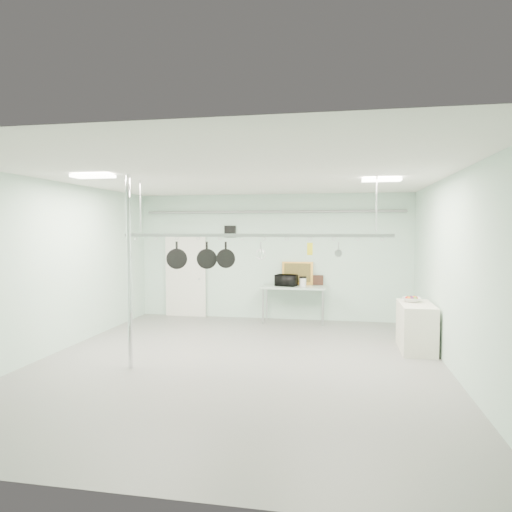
% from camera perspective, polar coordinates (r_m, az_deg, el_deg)
% --- Properties ---
extents(floor, '(8.00, 8.00, 0.00)m').
position_cam_1_polar(floor, '(8.09, -2.23, -13.20)').
color(floor, gray).
rests_on(floor, ground).
extents(ceiling, '(7.00, 8.00, 0.02)m').
position_cam_1_polar(ceiling, '(7.81, -2.28, 9.86)').
color(ceiling, silver).
rests_on(ceiling, back_wall).
extents(back_wall, '(7.00, 0.02, 3.20)m').
position_cam_1_polar(back_wall, '(11.70, 2.01, -0.10)').
color(back_wall, silver).
rests_on(back_wall, floor).
extents(right_wall, '(0.02, 8.00, 3.20)m').
position_cam_1_polar(right_wall, '(7.81, 23.62, -2.11)').
color(right_wall, silver).
rests_on(right_wall, floor).
extents(door, '(1.10, 0.10, 2.20)m').
position_cam_1_polar(door, '(12.25, -8.75, -2.57)').
color(door, silver).
rests_on(door, floor).
extents(wall_vent, '(0.30, 0.04, 0.30)m').
position_cam_1_polar(wall_vent, '(11.87, -3.26, 3.08)').
color(wall_vent, black).
rests_on(wall_vent, back_wall).
extents(conduit_pipe, '(6.60, 0.07, 0.07)m').
position_cam_1_polar(conduit_pipe, '(11.60, 1.96, 5.55)').
color(conduit_pipe, gray).
rests_on(conduit_pipe, back_wall).
extents(chrome_pole, '(0.08, 0.08, 3.20)m').
position_cam_1_polar(chrome_pole, '(7.78, -15.56, -1.97)').
color(chrome_pole, silver).
rests_on(chrome_pole, floor).
extents(prep_table, '(1.60, 0.70, 0.91)m').
position_cam_1_polar(prep_table, '(11.32, 4.73, -4.13)').
color(prep_table, '#A5C3B2').
rests_on(prep_table, floor).
extents(side_cabinet, '(0.60, 1.20, 0.90)m').
position_cam_1_polar(side_cabinet, '(9.27, 19.38, -8.38)').
color(side_cabinet, beige).
rests_on(side_cabinet, floor).
extents(pot_rack, '(4.80, 0.06, 1.00)m').
position_cam_1_polar(pot_rack, '(8.01, -0.40, 2.81)').
color(pot_rack, '#B7B7BC').
rests_on(pot_rack, ceiling).
extents(light_panel_left, '(0.65, 0.30, 0.05)m').
position_cam_1_polar(light_panel_left, '(7.86, -19.71, 9.41)').
color(light_panel_left, white).
rests_on(light_panel_left, ceiling).
extents(light_panel_right, '(0.65, 0.30, 0.05)m').
position_cam_1_polar(light_panel_right, '(8.24, 15.41, 9.19)').
color(light_panel_right, white).
rests_on(light_panel_right, ceiling).
extents(microwave, '(0.57, 0.45, 0.28)m').
position_cam_1_polar(microwave, '(11.30, 3.82, -3.06)').
color(microwave, black).
rests_on(microwave, prep_table).
extents(coffee_canister, '(0.21, 0.21, 0.21)m').
position_cam_1_polar(coffee_canister, '(11.24, 5.89, -3.29)').
color(coffee_canister, silver).
rests_on(coffee_canister, prep_table).
extents(painting_large, '(0.78, 0.15, 0.58)m').
position_cam_1_polar(painting_large, '(11.57, 5.20, -2.17)').
color(painting_large, gold).
rests_on(painting_large, prep_table).
extents(painting_small, '(0.30, 0.10, 0.25)m').
position_cam_1_polar(painting_small, '(11.55, 7.66, -3.01)').
color(painting_small, '#321A11').
rests_on(painting_small, prep_table).
extents(fruit_bowl, '(0.40, 0.40, 0.09)m').
position_cam_1_polar(fruit_bowl, '(9.37, 18.87, -5.19)').
color(fruit_bowl, silver).
rests_on(fruit_bowl, side_cabinet).
extents(skillet_left, '(0.37, 0.17, 0.50)m').
position_cam_1_polar(skillet_left, '(8.40, -9.88, 0.08)').
color(skillet_left, black).
rests_on(skillet_left, pot_rack).
extents(skillet_mid, '(0.36, 0.14, 0.49)m').
position_cam_1_polar(skillet_mid, '(8.22, -6.17, 0.10)').
color(skillet_mid, black).
rests_on(skillet_mid, pot_rack).
extents(skillet_right, '(0.34, 0.07, 0.46)m').
position_cam_1_polar(skillet_right, '(8.13, -3.80, 0.16)').
color(skillet_right, black).
rests_on(skillet_right, pot_rack).
extents(whisk, '(0.24, 0.24, 0.36)m').
position_cam_1_polar(whisk, '(7.99, 0.62, 0.48)').
color(whisk, silver).
rests_on(whisk, pot_rack).
extents(grater, '(0.10, 0.05, 0.23)m').
position_cam_1_polar(grater, '(7.89, 6.75, 0.89)').
color(grater, gold).
rests_on(grater, pot_rack).
extents(saucepan, '(0.14, 0.11, 0.24)m').
position_cam_1_polar(saucepan, '(7.88, 10.27, 0.84)').
color(saucepan, '#B0AFB4').
rests_on(saucepan, pot_rack).
extents(fruit_cluster, '(0.24, 0.24, 0.09)m').
position_cam_1_polar(fruit_cluster, '(9.36, 18.87, -4.94)').
color(fruit_cluster, maroon).
rests_on(fruit_cluster, fruit_bowl).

